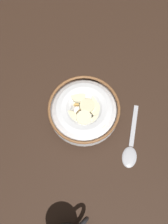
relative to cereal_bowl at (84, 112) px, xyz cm
name	(u,v)px	position (x,y,z in cm)	size (l,w,h in cm)	color
ground_plane	(84,118)	(-0.01, 0.03, -4.07)	(119.98, 119.98, 2.00)	#332116
cereal_bowl	(84,112)	(0.00, 0.00, 0.00)	(15.65, 15.65, 5.64)	white
spoon	(131,149)	(1.45, -12.95, -2.72)	(13.54, 9.78, 0.80)	#B7B7BC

